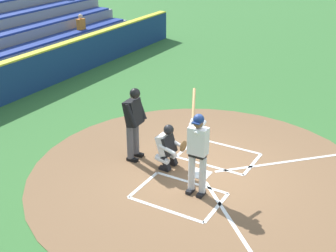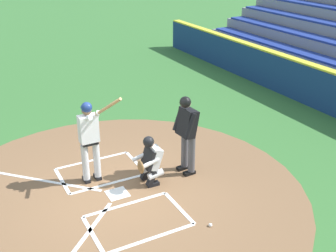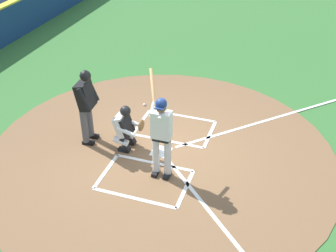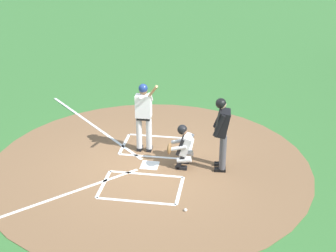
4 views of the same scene
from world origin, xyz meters
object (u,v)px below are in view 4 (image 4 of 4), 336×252
Objects in this scene: batter at (144,113)px; catcher at (183,145)px; baseball at (185,210)px; plate_umpire at (222,129)px.

batter is 1.88× the size of catcher.
baseball is (-2.59, -1.41, -1.06)m from batter.
batter is at bearing 58.46° from catcher.
batter is at bearing 28.47° from baseball.
plate_umpire is at bearing -107.32° from batter.
plate_umpire is (0.04, -0.93, 0.49)m from catcher.
baseball is at bearing 162.57° from plate_umpire.
catcher is 1.06m from plate_umpire.
plate_umpire is 2.31m from baseball.
plate_umpire is at bearing -87.74° from catcher.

